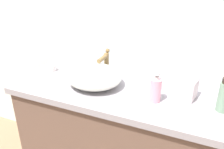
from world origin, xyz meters
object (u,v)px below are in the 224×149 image
(soap_dispenser, at_px, (156,88))
(tissue_box, at_px, (186,87))
(sink_basin, at_px, (94,76))
(candle_jar, at_px, (52,68))

(soap_dispenser, bearing_deg, tissue_box, 35.45)
(sink_basin, relative_size, tissue_box, 2.21)
(sink_basin, height_order, soap_dispenser, soap_dispenser)
(sink_basin, distance_m, candle_jar, 0.37)
(soap_dispenser, distance_m, candle_jar, 0.76)
(soap_dispenser, height_order, tissue_box, soap_dispenser)
(sink_basin, relative_size, candle_jar, 6.00)
(candle_jar, bearing_deg, soap_dispenser, -8.30)
(sink_basin, relative_size, soap_dispenser, 1.86)
(tissue_box, bearing_deg, candle_jar, 179.53)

